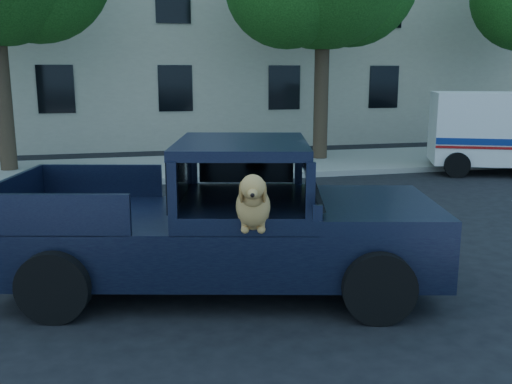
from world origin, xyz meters
TOP-DOWN VIEW (x-y plane):
  - ground at (0.00, 0.00)m, footprint 120.00×120.00m
  - far_sidewalk at (0.00, 9.20)m, footprint 60.00×4.00m
  - lane_stripes at (2.00, 3.40)m, footprint 21.60×0.14m
  - building_main at (3.00, 16.50)m, footprint 26.00×6.00m
  - pickup_truck at (0.02, -0.01)m, footprint 5.72×3.41m
  - mail_truck at (9.25, 6.58)m, footprint 4.46×3.35m

SIDE VIEW (x-z plane):
  - ground at x=0.00m, z-range 0.00..0.00m
  - lane_stripes at x=2.00m, z-range 0.00..0.01m
  - far_sidewalk at x=0.00m, z-range 0.00..0.15m
  - pickup_truck at x=0.02m, z-range -0.31..1.61m
  - mail_truck at x=9.25m, z-range -0.14..2.08m
  - building_main at x=3.00m, z-range 0.00..9.00m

